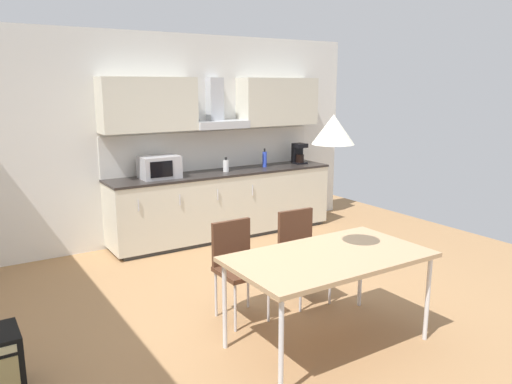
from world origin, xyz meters
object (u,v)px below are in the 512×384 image
object	(u,v)px
bottle_blue	(265,159)
dining_table	(329,260)
coffee_maker	(299,153)
microwave	(159,167)
chair_far_right	(301,246)
pendant_lamp	(333,129)
chair_far_left	(237,260)
bottle_white	(226,166)

from	to	relation	value
bottle_blue	dining_table	world-z (taller)	bottle_blue
coffee_maker	dining_table	world-z (taller)	coffee_maker
microwave	chair_far_right	size ratio (longest dim) A/B	0.55
coffee_maker	dining_table	bearing A→B (deg)	-123.41
microwave	pendant_lamp	bearing A→B (deg)	-86.54
microwave	chair_far_left	size ratio (longest dim) A/B	0.55
bottle_blue	chair_far_left	xyz separation A→B (m)	(-1.76, -2.23, -0.49)
bottle_blue	pendant_lamp	distance (m)	3.44
coffee_maker	chair_far_right	world-z (taller)	coffee_maker
chair_far_right	chair_far_left	bearing A→B (deg)	179.99
bottle_blue	dining_table	xyz separation A→B (m)	(-1.41, -3.05, -0.31)
coffee_maker	pendant_lamp	distance (m)	3.73
coffee_maker	bottle_blue	size ratio (longest dim) A/B	1.13
chair_far_right	pendant_lamp	xyz separation A→B (m)	(-0.36, -0.82, 1.20)
chair_far_right	microwave	bearing A→B (deg)	103.76
bottle_white	bottle_blue	bearing A→B (deg)	4.65
bottle_white	dining_table	bearing A→B (deg)	-104.03
dining_table	bottle_white	bearing A→B (deg)	75.97
microwave	pendant_lamp	xyz separation A→B (m)	(0.18, -3.03, 0.68)
chair_far_left	microwave	bearing A→B (deg)	85.56
bottle_blue	coffee_maker	bearing A→B (deg)	0.40
microwave	bottle_white	xyz separation A→B (m)	(0.93, -0.03, -0.06)
bottle_blue	pendant_lamp	bearing A→B (deg)	-114.76
coffee_maker	chair_far_left	size ratio (longest dim) A/B	0.34
microwave	bottle_blue	bearing A→B (deg)	0.80
dining_table	chair_far_left	distance (m)	0.91
pendant_lamp	microwave	bearing A→B (deg)	93.46
microwave	chair_far_left	distance (m)	2.27
microwave	dining_table	world-z (taller)	microwave
dining_table	coffee_maker	bearing A→B (deg)	56.59
chair_far_right	dining_table	bearing A→B (deg)	-113.46
chair_far_right	bottle_white	bearing A→B (deg)	79.78
microwave	chair_far_left	bearing A→B (deg)	-94.44
bottle_white	coffee_maker	bearing A→B (deg)	2.61
bottle_white	microwave	bearing A→B (deg)	178.07
bottle_white	bottle_blue	size ratio (longest dim) A/B	0.74
bottle_blue	chair_far_right	world-z (taller)	bottle_blue
coffee_maker	microwave	bearing A→B (deg)	-179.31
bottle_blue	dining_table	bearing A→B (deg)	-114.76
chair_far_left	pendant_lamp	distance (m)	1.50
coffee_maker	bottle_white	xyz separation A→B (m)	(-1.27, -0.06, -0.07)
bottle_white	pendant_lamp	world-z (taller)	pendant_lamp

